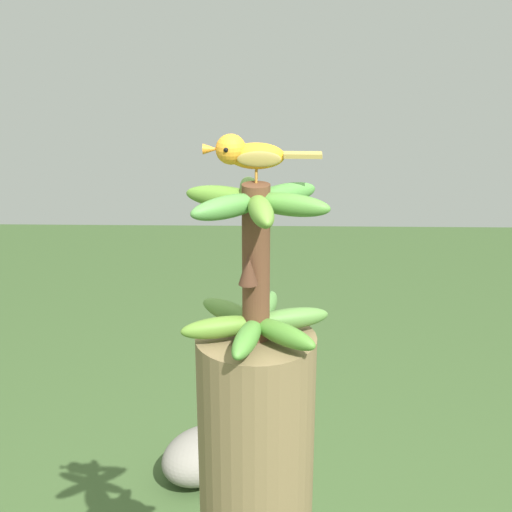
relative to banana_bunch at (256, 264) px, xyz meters
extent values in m
cylinder|color=brown|center=(0.00, 0.00, 0.00)|extent=(0.05, 0.05, 0.30)
ellipsoid|color=#5A842D|center=(-0.07, -0.02, -0.12)|extent=(0.16, 0.09, 0.04)
ellipsoid|color=#4C8834|center=(-0.01, -0.07, -0.12)|extent=(0.07, 0.16, 0.04)
ellipsoid|color=#4B822D|center=(0.05, -0.05, -0.12)|extent=(0.14, 0.14, 0.04)
ellipsoid|color=#53833A|center=(0.07, 0.02, -0.12)|extent=(0.16, 0.09, 0.04)
ellipsoid|color=#4F833C|center=(0.02, 0.07, -0.12)|extent=(0.07, 0.16, 0.04)
ellipsoid|color=#537D33|center=(-0.05, 0.05, -0.12)|extent=(0.14, 0.14, 0.04)
ellipsoid|color=#4C8C3B|center=(0.05, 0.04, 0.12)|extent=(0.15, 0.13, 0.04)
ellipsoid|color=#537D32|center=(-0.01, 0.06, 0.12)|extent=(0.06, 0.16, 0.04)
ellipsoid|color=#598B2E|center=(-0.06, 0.02, 0.12)|extent=(0.16, 0.10, 0.04)
ellipsoid|color=#4A843A|center=(-0.05, -0.04, 0.12)|extent=(0.15, 0.13, 0.04)
ellipsoid|color=olive|center=(0.01, -0.06, 0.12)|extent=(0.06, 0.16, 0.04)
ellipsoid|color=#4C8534|center=(0.06, -0.02, 0.12)|extent=(0.16, 0.10, 0.04)
cone|color=#4C2D1E|center=(-0.01, -0.03, 0.00)|extent=(0.04, 0.04, 0.06)
cylinder|color=#C68933|center=(0.00, 0.04, 0.16)|extent=(0.01, 0.01, 0.02)
cylinder|color=#C68933|center=(0.00, 0.01, 0.16)|extent=(0.01, 0.01, 0.02)
ellipsoid|color=orange|center=(0.00, 0.03, 0.20)|extent=(0.10, 0.05, 0.05)
ellipsoid|color=olive|center=(0.01, 0.05, 0.20)|extent=(0.08, 0.01, 0.03)
ellipsoid|color=olive|center=(0.01, 0.00, 0.20)|extent=(0.08, 0.01, 0.03)
cube|color=olive|center=(0.08, 0.02, 0.20)|extent=(0.07, 0.03, 0.01)
sphere|color=orange|center=(-0.05, 0.03, 0.21)|extent=(0.06, 0.06, 0.06)
sphere|color=black|center=(-0.05, 0.01, 0.21)|extent=(0.01, 0.01, 0.01)
cone|color=orange|center=(-0.08, 0.03, 0.21)|extent=(0.03, 0.02, 0.02)
ellipsoid|color=gray|center=(-0.21, 1.04, -1.14)|extent=(0.40, 0.41, 0.18)
camera|label=1|loc=(0.03, -1.35, 0.52)|focal=54.52mm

